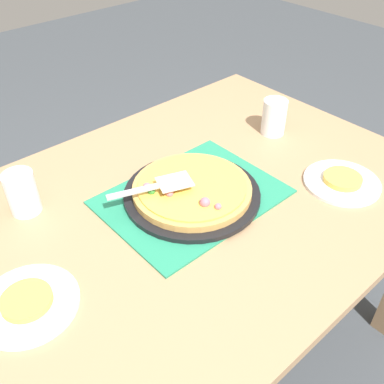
% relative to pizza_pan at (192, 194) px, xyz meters
% --- Properties ---
extents(ground_plane, '(8.00, 8.00, 0.00)m').
position_rel_pizza_pan_xyz_m(ground_plane, '(0.00, 0.00, -0.76)').
color(ground_plane, '#3D4247').
extents(dining_table, '(1.40, 1.00, 0.75)m').
position_rel_pizza_pan_xyz_m(dining_table, '(0.00, 0.00, -0.12)').
color(dining_table, '#9E7A56').
rests_on(dining_table, ground_plane).
extents(placemat, '(0.48, 0.36, 0.01)m').
position_rel_pizza_pan_xyz_m(placemat, '(0.00, 0.00, -0.01)').
color(placemat, '#237F5B').
rests_on(placemat, dining_table).
extents(pizza_pan, '(0.38, 0.38, 0.01)m').
position_rel_pizza_pan_xyz_m(pizza_pan, '(0.00, 0.00, 0.00)').
color(pizza_pan, black).
rests_on(pizza_pan, placemat).
extents(pizza, '(0.33, 0.33, 0.05)m').
position_rel_pizza_pan_xyz_m(pizza, '(-0.00, -0.00, 0.02)').
color(pizza, tan).
rests_on(pizza, pizza_pan).
extents(plate_near_left, '(0.22, 0.22, 0.01)m').
position_rel_pizza_pan_xyz_m(plate_near_left, '(-0.51, -0.04, -0.01)').
color(plate_near_left, white).
rests_on(plate_near_left, dining_table).
extents(plate_far_right, '(0.22, 0.22, 0.01)m').
position_rel_pizza_pan_xyz_m(plate_far_right, '(0.37, -0.24, -0.01)').
color(plate_far_right, white).
rests_on(plate_far_right, dining_table).
extents(served_slice_left, '(0.11, 0.11, 0.02)m').
position_rel_pizza_pan_xyz_m(served_slice_left, '(-0.51, -0.04, 0.01)').
color(served_slice_left, '#EAB747').
rests_on(served_slice_left, plate_near_left).
extents(served_slice_right, '(0.11, 0.11, 0.02)m').
position_rel_pizza_pan_xyz_m(served_slice_right, '(0.37, -0.24, 0.01)').
color(served_slice_right, '#EAB747').
rests_on(served_slice_right, plate_far_right).
extents(cup_near, '(0.08, 0.08, 0.12)m').
position_rel_pizza_pan_xyz_m(cup_near, '(0.44, 0.08, 0.05)').
color(cup_near, white).
rests_on(cup_near, dining_table).
extents(cup_far, '(0.08, 0.08, 0.12)m').
position_rel_pizza_pan_xyz_m(cup_far, '(-0.37, 0.26, 0.05)').
color(cup_far, white).
rests_on(cup_far, dining_table).
extents(pizza_server, '(0.23, 0.12, 0.01)m').
position_rel_pizza_pan_xyz_m(pizza_server, '(-0.09, 0.03, 0.06)').
color(pizza_server, silver).
rests_on(pizza_server, pizza).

